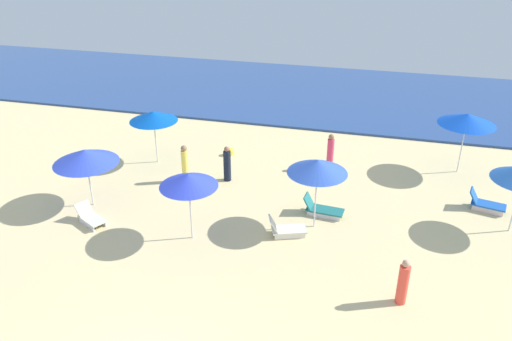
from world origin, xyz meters
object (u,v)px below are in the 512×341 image
at_px(umbrella_0, 467,119).
at_px(lounge_chair_3_0, 90,217).
at_px(umbrella_6, 153,116).
at_px(beachgoer_2, 227,165).
at_px(lounge_chair_5_0, 485,204).
at_px(umbrella_1, 188,180).
at_px(lounge_chair_4_0, 322,209).
at_px(umbrella_3, 85,156).
at_px(umbrella_4, 318,166).
at_px(lounge_chair_4_1, 286,229).
at_px(beach_ball_0, 230,151).
at_px(beachgoer_1, 185,164).
at_px(beachgoer_0, 330,152).
at_px(beachgoer_3, 403,283).

distance_m(umbrella_0, lounge_chair_3_0, 15.66).
height_order(umbrella_6, beachgoer_2, umbrella_6).
relative_size(lounge_chair_5_0, beachgoer_2, 0.93).
bearing_deg(umbrella_1, lounge_chair_4_0, 32.66).
xyz_separation_m(umbrella_3, umbrella_4, (8.59, 0.62, 0.35)).
bearing_deg(lounge_chair_4_1, beachgoer_2, 22.51).
bearing_deg(beach_ball_0, lounge_chair_4_0, -40.58).
distance_m(umbrella_1, lounge_chair_4_1, 3.86).
distance_m(umbrella_4, umbrella_6, 8.53).
relative_size(lounge_chair_4_0, beachgoer_1, 0.93).
distance_m(lounge_chair_4_0, beachgoer_1, 6.11).
bearing_deg(umbrella_4, lounge_chair_3_0, -166.93).
height_order(lounge_chair_4_0, beachgoer_0, beachgoer_0).
bearing_deg(umbrella_3, umbrella_1, -14.39).
distance_m(umbrella_1, umbrella_6, 6.52).
bearing_deg(beachgoer_1, umbrella_6, 95.94).
bearing_deg(umbrella_6, beachgoer_1, -36.29).
height_order(umbrella_1, umbrella_4, umbrella_4).
height_order(umbrella_1, umbrella_6, umbrella_1).
bearing_deg(umbrella_3, lounge_chair_4_1, -1.43).
distance_m(lounge_chair_4_1, lounge_chair_5_0, 7.92).
relative_size(lounge_chair_3_0, umbrella_6, 0.56).
bearing_deg(lounge_chair_4_1, umbrella_4, -68.10).
xyz_separation_m(umbrella_6, beachgoer_2, (3.64, -0.90, -1.49)).
height_order(lounge_chair_4_1, lounge_chair_5_0, lounge_chair_5_0).
bearing_deg(lounge_chair_3_0, umbrella_6, 26.61).
bearing_deg(lounge_chair_3_0, beachgoer_2, -11.73).
distance_m(umbrella_3, lounge_chair_4_0, 9.07).
height_order(umbrella_3, umbrella_4, umbrella_4).
relative_size(umbrella_0, umbrella_1, 1.07).
distance_m(umbrella_1, beachgoer_2, 4.71).
bearing_deg(umbrella_6, umbrella_0, 10.27).
xyz_separation_m(umbrella_4, lounge_chair_4_1, (-0.89, -0.81, -2.19)).
xyz_separation_m(umbrella_1, lounge_chair_4_1, (3.13, 0.98, -2.04)).
bearing_deg(beach_ball_0, lounge_chair_3_0, -114.86).
xyz_separation_m(lounge_chair_3_0, lounge_chair_4_1, (7.06, 1.03, 0.00)).
distance_m(lounge_chair_5_0, beachgoer_0, 6.57).
xyz_separation_m(lounge_chair_3_0, beachgoer_2, (3.84, 4.50, 0.49)).
distance_m(umbrella_0, umbrella_1, 12.23).
relative_size(umbrella_3, beachgoer_0, 1.49).
distance_m(umbrella_3, lounge_chair_5_0, 15.25).
xyz_separation_m(umbrella_6, beachgoer_3, (10.81, -6.94, -1.52)).
bearing_deg(lounge_chair_4_0, beachgoer_0, 8.28).
relative_size(lounge_chair_4_1, beachgoer_0, 0.88).
xyz_separation_m(lounge_chair_4_1, beachgoer_0, (0.84, 5.67, 0.54)).
relative_size(lounge_chair_3_0, lounge_chair_5_0, 0.94).
distance_m(lounge_chair_3_0, lounge_chair_5_0, 14.86).
bearing_deg(umbrella_1, beachgoer_1, 114.44).
height_order(lounge_chair_3_0, umbrella_4, umbrella_4).
height_order(lounge_chair_3_0, beachgoer_0, beachgoer_0).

